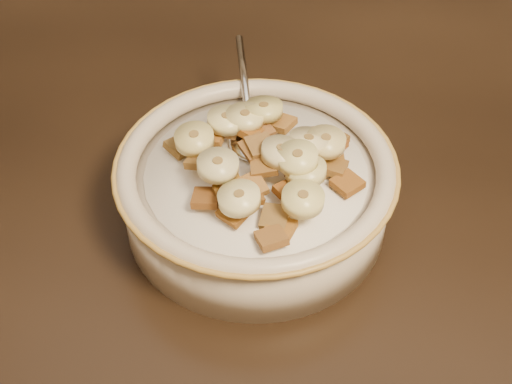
% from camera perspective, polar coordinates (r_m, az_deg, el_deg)
% --- Properties ---
extents(table, '(1.40, 0.90, 0.04)m').
position_cam_1_polar(table, '(0.69, 1.87, 3.87)').
color(table, black).
rests_on(table, floor).
extents(chair, '(0.40, 0.40, 0.90)m').
position_cam_1_polar(chair, '(1.29, 10.96, 9.36)').
color(chair, black).
rests_on(chair, floor).
extents(cereal_bowl, '(0.21, 0.21, 0.05)m').
position_cam_1_polar(cereal_bowl, '(0.58, 0.00, -0.31)').
color(cereal_bowl, beige).
rests_on(cereal_bowl, table).
extents(milk, '(0.18, 0.18, 0.00)m').
position_cam_1_polar(milk, '(0.56, 0.00, 1.52)').
color(milk, white).
rests_on(milk, cereal_bowl).
extents(spoon, '(0.05, 0.06, 0.01)m').
position_cam_1_polar(spoon, '(0.58, -0.34, 4.15)').
color(spoon, silver).
rests_on(spoon, cereal_bowl).
extents(cereal_square_0, '(0.03, 0.03, 0.01)m').
position_cam_1_polar(cereal_square_0, '(0.57, -0.51, 4.96)').
color(cereal_square_0, '#954B18').
rests_on(cereal_square_0, milk).
extents(cereal_square_1, '(0.02, 0.02, 0.01)m').
position_cam_1_polar(cereal_square_1, '(0.55, -4.46, 2.55)').
color(cereal_square_1, brown).
rests_on(cereal_square_1, milk).
extents(cereal_square_2, '(0.03, 0.03, 0.01)m').
position_cam_1_polar(cereal_square_2, '(0.54, -0.07, 3.56)').
color(cereal_square_2, brown).
rests_on(cereal_square_2, milk).
extents(cereal_square_3, '(0.03, 0.03, 0.01)m').
position_cam_1_polar(cereal_square_3, '(0.53, 2.77, 0.02)').
color(cereal_square_3, brown).
rests_on(cereal_square_3, milk).
extents(cereal_square_4, '(0.02, 0.02, 0.01)m').
position_cam_1_polar(cereal_square_4, '(0.52, 1.53, -2.05)').
color(cereal_square_4, brown).
rests_on(cereal_square_4, milk).
extents(cereal_square_5, '(0.03, 0.03, 0.01)m').
position_cam_1_polar(cereal_square_5, '(0.50, 1.24, -3.70)').
color(cereal_square_5, brown).
rests_on(cereal_square_5, milk).
extents(cereal_square_6, '(0.03, 0.03, 0.01)m').
position_cam_1_polar(cereal_square_6, '(0.58, 6.09, 3.76)').
color(cereal_square_6, brown).
rests_on(cereal_square_6, milk).
extents(cereal_square_7, '(0.03, 0.03, 0.01)m').
position_cam_1_polar(cereal_square_7, '(0.58, 6.16, 4.25)').
color(cereal_square_7, brown).
rests_on(cereal_square_7, milk).
extents(cereal_square_8, '(0.03, 0.03, 0.01)m').
position_cam_1_polar(cereal_square_8, '(0.52, -0.68, -0.19)').
color(cereal_square_8, brown).
rests_on(cereal_square_8, milk).
extents(cereal_square_9, '(0.02, 0.02, 0.01)m').
position_cam_1_polar(cereal_square_9, '(0.53, 0.66, 2.20)').
color(cereal_square_9, brown).
rests_on(cereal_square_9, milk).
extents(cereal_square_10, '(0.02, 0.02, 0.01)m').
position_cam_1_polar(cereal_square_10, '(0.54, 3.43, 2.09)').
color(cereal_square_10, brown).
rests_on(cereal_square_10, milk).
extents(cereal_square_11, '(0.03, 0.03, 0.01)m').
position_cam_1_polar(cereal_square_11, '(0.55, 7.33, 0.69)').
color(cereal_square_11, brown).
rests_on(cereal_square_11, milk).
extents(cereal_square_12, '(0.03, 0.03, 0.01)m').
position_cam_1_polar(cereal_square_12, '(0.54, 0.31, 3.69)').
color(cereal_square_12, olive).
rests_on(cereal_square_12, milk).
extents(cereal_square_13, '(0.03, 0.03, 0.01)m').
position_cam_1_polar(cereal_square_13, '(0.59, -0.97, 5.54)').
color(cereal_square_13, brown).
rests_on(cereal_square_13, milk).
extents(cereal_square_14, '(0.03, 0.03, 0.01)m').
position_cam_1_polar(cereal_square_14, '(0.53, -2.52, 1.25)').
color(cereal_square_14, brown).
rests_on(cereal_square_14, milk).
extents(cereal_square_15, '(0.03, 0.03, 0.01)m').
position_cam_1_polar(cereal_square_15, '(0.52, -1.81, 0.22)').
color(cereal_square_15, '#9B6537').
rests_on(cereal_square_15, milk).
extents(cereal_square_16, '(0.03, 0.03, 0.01)m').
position_cam_1_polar(cereal_square_16, '(0.59, 0.68, 5.74)').
color(cereal_square_16, olive).
rests_on(cereal_square_16, milk).
extents(cereal_square_17, '(0.02, 0.02, 0.01)m').
position_cam_1_polar(cereal_square_17, '(0.58, -3.57, 4.45)').
color(cereal_square_17, brown).
rests_on(cereal_square_17, milk).
extents(cereal_square_18, '(0.02, 0.02, 0.01)m').
position_cam_1_polar(cereal_square_18, '(0.56, 6.20, 2.03)').
color(cereal_square_18, brown).
rests_on(cereal_square_18, milk).
extents(cereal_square_19, '(0.02, 0.02, 0.01)m').
position_cam_1_polar(cereal_square_19, '(0.60, -0.18, 6.16)').
color(cereal_square_19, brown).
rests_on(cereal_square_19, milk).
extents(cereal_square_20, '(0.03, 0.03, 0.01)m').
position_cam_1_polar(cereal_square_20, '(0.59, 2.02, 5.53)').
color(cereal_square_20, '#9A6832').
rests_on(cereal_square_20, milk).
extents(cereal_square_21, '(0.02, 0.02, 0.01)m').
position_cam_1_polar(cereal_square_21, '(0.53, -4.02, -0.48)').
color(cereal_square_21, brown).
rests_on(cereal_square_21, milk).
extents(cereal_square_22, '(0.03, 0.03, 0.01)m').
position_cam_1_polar(cereal_square_22, '(0.57, 0.28, 4.97)').
color(cereal_square_22, brown).
rests_on(cereal_square_22, milk).
extents(cereal_square_23, '(0.03, 0.03, 0.01)m').
position_cam_1_polar(cereal_square_23, '(0.52, -1.74, -1.58)').
color(cereal_square_23, brown).
rests_on(cereal_square_23, milk).
extents(cereal_square_24, '(0.02, 0.02, 0.01)m').
position_cam_1_polar(cereal_square_24, '(0.51, 1.94, -2.96)').
color(cereal_square_24, '#9D6122').
rests_on(cereal_square_24, milk).
extents(cereal_square_25, '(0.03, 0.03, 0.01)m').
position_cam_1_polar(cereal_square_25, '(0.52, -2.16, -0.18)').
color(cereal_square_25, brown).
rests_on(cereal_square_25, milk).
extents(cereal_square_26, '(0.02, 0.02, 0.01)m').
position_cam_1_polar(cereal_square_26, '(0.58, -2.43, 5.18)').
color(cereal_square_26, olive).
rests_on(cereal_square_26, milk).
extents(cereal_square_27, '(0.03, 0.03, 0.01)m').
position_cam_1_polar(cereal_square_27, '(0.53, -0.36, 0.44)').
color(cereal_square_27, '#985E2E').
rests_on(cereal_square_27, milk).
extents(cereal_square_28, '(0.03, 0.03, 0.01)m').
position_cam_1_polar(cereal_square_28, '(0.59, -0.51, 5.57)').
color(cereal_square_28, olive).
rests_on(cereal_square_28, milk).
extents(cereal_square_29, '(0.03, 0.03, 0.01)m').
position_cam_1_polar(cereal_square_29, '(0.58, -6.08, 3.63)').
color(cereal_square_29, brown).
rests_on(cereal_square_29, milk).
extents(cereal_square_30, '(0.02, 0.03, 0.01)m').
position_cam_1_polar(cereal_square_30, '(0.56, 6.03, 2.84)').
color(cereal_square_30, brown).
rests_on(cereal_square_30, milk).
extents(cereal_square_31, '(0.02, 0.02, 0.01)m').
position_cam_1_polar(cereal_square_31, '(0.58, 5.07, 4.46)').
color(cereal_square_31, '#9B572B').
rests_on(cereal_square_31, milk).
extents(banana_slice_0, '(0.03, 0.03, 0.01)m').
position_cam_1_polar(banana_slice_0, '(0.53, 2.05, 3.20)').
color(banana_slice_0, beige).
rests_on(banana_slice_0, milk).
extents(banana_slice_1, '(0.04, 0.04, 0.01)m').
position_cam_1_polar(banana_slice_1, '(0.56, -4.96, 4.27)').
color(banana_slice_1, tan).
rests_on(banana_slice_1, milk).
extents(banana_slice_2, '(0.03, 0.03, 0.01)m').
position_cam_1_polar(banana_slice_2, '(0.55, 5.60, 4.01)').
color(banana_slice_2, '#EAC77F').
rests_on(banana_slice_2, milk).
extents(banana_slice_3, '(0.04, 0.04, 0.01)m').
position_cam_1_polar(banana_slice_3, '(0.53, 4.00, 1.72)').
color(banana_slice_3, '#F1E99F').
rests_on(banana_slice_3, milk).
extents(banana_slice_4, '(0.04, 0.04, 0.01)m').
position_cam_1_polar(banana_slice_4, '(0.51, -1.36, -0.50)').
color(banana_slice_4, '#FCE8A8').
rests_on(banana_slice_4, milk).
extents(banana_slice_5, '(0.04, 0.04, 0.01)m').
position_cam_1_polar(banana_slice_5, '(0.52, -3.06, 2.14)').
color(banana_slice_5, beige).
rests_on(banana_slice_5, milk).
extents(banana_slice_6, '(0.04, 0.04, 0.01)m').
position_cam_1_polar(banana_slice_6, '(0.57, -0.88, 5.99)').
color(banana_slice_6, '#DAC189').
rests_on(banana_slice_6, milk).
extents(banana_slice_7, '(0.04, 0.04, 0.02)m').
position_cam_1_polar(banana_slice_7, '(0.55, 4.23, 4.03)').
color(banana_slice_7, beige).
rests_on(banana_slice_7, milk).
extents(banana_slice_8, '(0.04, 0.04, 0.01)m').
position_cam_1_polar(banana_slice_8, '(0.53, 3.34, 2.73)').
color(banana_slice_8, '#E6D180').
rests_on(banana_slice_8, milk).
extents(banana_slice_9, '(0.04, 0.04, 0.01)m').
position_cam_1_polar(banana_slice_9, '(0.57, -2.38, 5.77)').
color(banana_slice_9, '#FAEF9D').
rests_on(banana_slice_9, milk).
extents(banana_slice_10, '(0.04, 0.04, 0.02)m').
position_cam_1_polar(banana_slice_10, '(0.58, 0.63, 6.63)').
color(banana_slice_10, '#DDCE72').
rests_on(banana_slice_10, milk).
extents(banana_slice_11, '(0.03, 0.03, 0.01)m').
position_cam_1_polar(banana_slice_11, '(0.51, 3.77, -0.56)').
color(banana_slice_11, '#F5E376').
rests_on(banana_slice_11, milk).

